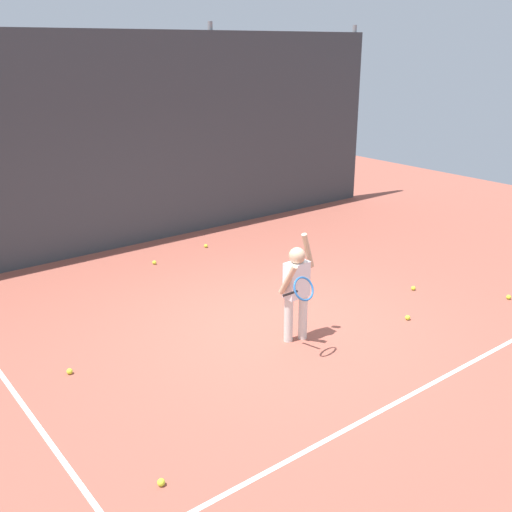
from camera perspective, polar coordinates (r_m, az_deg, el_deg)
ground_plane at (r=7.90m, az=1.84°, el=-6.42°), size 20.00×20.00×0.00m
court_line_baseline at (r=6.59m, az=14.38°, el=-12.82°), size 9.00×0.05×0.00m
back_fence_windscreen at (r=10.71m, az=-12.51°, el=10.49°), size 11.62×0.08×3.69m
fence_post_1 at (r=10.10m, az=-22.46°, el=9.38°), size 0.09×0.09×3.84m
fence_post_2 at (r=11.68m, az=-4.17°, el=11.99°), size 0.09×0.09×3.84m
fence_post_3 at (r=14.11m, az=8.98°, el=13.14°), size 0.09×0.09×3.84m
tennis_player at (r=7.17m, az=3.91°, el=-2.87°), size 0.70×0.59×1.35m
tennis_ball_0 at (r=9.19m, az=14.80°, el=-2.99°), size 0.07×0.07×0.07m
tennis_ball_1 at (r=10.05m, az=-9.69°, el=-0.62°), size 0.07×0.07×0.07m
tennis_ball_2 at (r=8.22m, az=14.29°, el=-5.72°), size 0.07×0.07×0.07m
tennis_ball_3 at (r=7.06m, az=-17.37°, el=-10.47°), size 0.07×0.07×0.07m
tennis_ball_4 at (r=9.32m, az=22.98°, el=-3.63°), size 0.07×0.07×0.07m
tennis_ball_5 at (r=10.76m, az=-4.81°, el=0.97°), size 0.07×0.07×0.07m
tennis_ball_6 at (r=5.36m, az=-9.05°, el=-20.57°), size 0.07×0.07×0.07m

